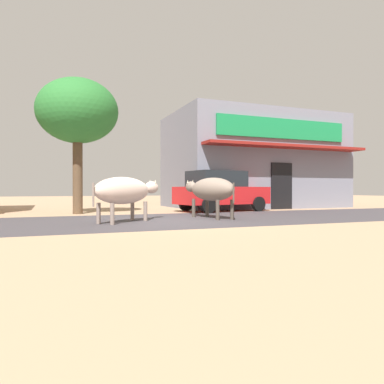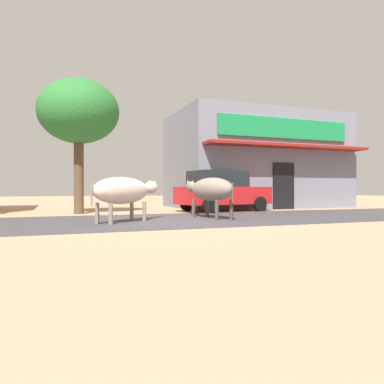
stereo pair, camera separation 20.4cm
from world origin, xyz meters
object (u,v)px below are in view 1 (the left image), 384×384
object	(u,v)px
parked_hatchback_car	(220,191)
cow_far_dark	(211,190)
cow_near_brown	(125,191)
roadside_tree	(78,112)
pedestrian_by_shop	(290,189)

from	to	relation	value
parked_hatchback_car	cow_far_dark	xyz separation A→B (m)	(-1.86, -3.16, 0.05)
parked_hatchback_car	cow_near_brown	distance (m)	5.84
roadside_tree	parked_hatchback_car	distance (m)	6.28
roadside_tree	cow_far_dark	bearing A→B (deg)	-44.13
parked_hatchback_car	cow_near_brown	size ratio (longest dim) A/B	1.69
parked_hatchback_car	cow_far_dark	world-z (taller)	parked_hatchback_car
roadside_tree	cow_near_brown	bearing A→B (deg)	-76.81
roadside_tree	cow_far_dark	size ratio (longest dim) A/B	1.79
parked_hatchback_car	cow_far_dark	size ratio (longest dim) A/B	1.45
pedestrian_by_shop	parked_hatchback_car	bearing A→B (deg)	-169.05
cow_near_brown	cow_far_dark	xyz separation A→B (m)	(2.77, 0.39, 0.03)
parked_hatchback_car	pedestrian_by_shop	world-z (taller)	parked_hatchback_car
cow_far_dark	pedestrian_by_shop	xyz separation A→B (m)	(5.86, 3.93, 0.03)
cow_near_brown	pedestrian_by_shop	size ratio (longest dim) A/B	1.50
cow_near_brown	pedestrian_by_shop	xyz separation A→B (m)	(8.63, 4.33, 0.06)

